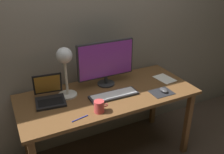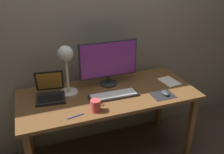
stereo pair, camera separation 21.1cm
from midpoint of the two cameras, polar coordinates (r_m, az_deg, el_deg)
name	(u,v)px [view 1 (the left image)]	position (r m, az deg, el deg)	size (l,w,h in m)	color
back_wall	(89,22)	(2.38, -7.95, 12.41)	(4.80, 0.06, 2.60)	gray
desk	(108,101)	(2.27, -3.65, -5.59)	(1.60, 0.70, 0.74)	brown
monitor	(106,61)	(2.28, -4.10, 3.62)	(0.56, 0.17, 0.43)	#28282B
keyboard_main	(114,95)	(2.17, -2.36, -4.28)	(0.44, 0.15, 0.03)	#28282B
laptop	(49,93)	(2.19, -17.10, -3.71)	(0.27, 0.29, 0.22)	black
desk_lamp	(65,62)	(2.11, -13.75, 3.28)	(0.17, 0.17, 0.45)	beige
mousepad	(161,92)	(2.26, 8.82, -3.62)	(0.20, 0.16, 0.00)	black
mouse	(164,90)	(2.26, 9.33, -3.10)	(0.06, 0.10, 0.03)	#38383A
coffee_mug	(99,107)	(1.95, -6.10, -6.93)	(0.12, 0.08, 0.10)	#CC3F3F
paper_sheet_near_mouse	(165,79)	(2.52, 9.81, -0.42)	(0.15, 0.21, 0.00)	white
pen	(80,118)	(1.91, -10.63, -9.54)	(0.01, 0.01, 0.14)	#2633A5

